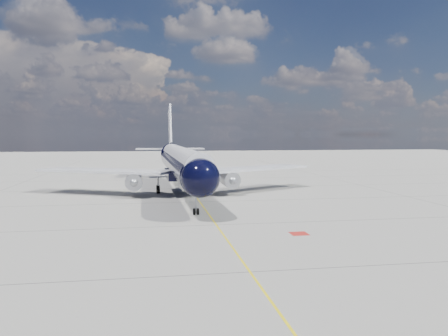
{
  "coord_description": "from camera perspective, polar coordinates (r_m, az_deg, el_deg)",
  "views": [
    {
      "loc": [
        -6.2,
        -47.05,
        8.91
      ],
      "look_at": [
        4.25,
        15.91,
        4.0
      ],
      "focal_mm": 35.0,
      "sensor_mm": 36.0,
      "label": 1
    }
  ],
  "objects": [
    {
      "name": "ground",
      "position": [
        77.81,
        -4.79,
        -2.19
      ],
      "size": [
        320.0,
        320.0,
        0.0
      ],
      "primitive_type": "plane",
      "color": "gray",
      "rests_on": "ground"
    },
    {
      "name": "taxiway_centerline",
      "position": [
        72.86,
        -4.47,
        -2.63
      ],
      "size": [
        0.16,
        160.0,
        0.01
      ],
      "primitive_type": "cube",
      "color": "#DDC10B",
      "rests_on": "ground"
    },
    {
      "name": "red_marking",
      "position": [
        40.26,
        9.77,
        -8.44
      ],
      "size": [
        1.6,
        1.6,
        0.01
      ],
      "primitive_type": "cube",
      "color": "maroon",
      "rests_on": "ground"
    },
    {
      "name": "main_airliner",
      "position": [
        67.06,
        -5.72,
        0.78
      ],
      "size": [
        43.06,
        52.35,
        15.14
      ],
      "rotation": [
        0.0,
        0.0,
        0.02
      ],
      "color": "black",
      "rests_on": "ground"
    }
  ]
}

